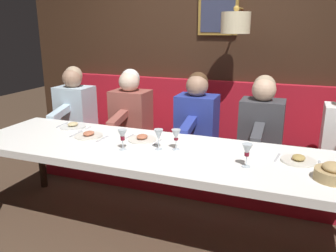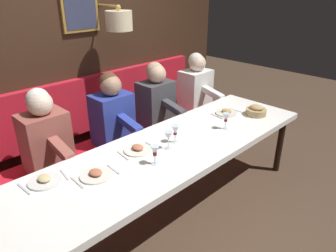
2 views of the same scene
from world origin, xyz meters
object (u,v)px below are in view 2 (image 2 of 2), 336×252
object	(u,v)px
wine_glass_0	(226,118)
wine_glass_2	(168,137)
dining_table	(168,154)
wine_glass_1	(175,131)
diner_far	(45,134)
diner_nearest	(196,85)
diner_middle	(112,112)
wine_glass_3	(155,151)
diner_near	(156,98)
bread_bowl	(256,111)

from	to	relation	value
wine_glass_0	wine_glass_2	world-z (taller)	same
dining_table	wine_glass_1	size ratio (longest dim) A/B	19.45
diner_far	wine_glass_1	size ratio (longest dim) A/B	4.82
diner_nearest	diner_middle	world-z (taller)	same
wine_glass_1	wine_glass_3	distance (m)	0.41
wine_glass_3	diner_near	bearing A→B (deg)	-43.29
wine_glass_2	wine_glass_3	size ratio (longest dim) A/B	1.00
wine_glass_0	wine_glass_3	distance (m)	0.95
diner_near	diner_far	bearing A→B (deg)	90.00
diner_near	wine_glass_0	world-z (taller)	diner_near
wine_glass_2	wine_glass_3	distance (m)	0.27
wine_glass_2	bread_bowl	distance (m)	1.24
diner_far	wine_glass_3	world-z (taller)	diner_far
dining_table	bread_bowl	distance (m)	1.24
dining_table	wine_glass_3	bearing A→B (deg)	114.34
diner_middle	wine_glass_1	world-z (taller)	diner_middle
wine_glass_2	diner_far	bearing A→B (deg)	37.77
diner_near	diner_middle	world-z (taller)	same
wine_glass_0	wine_glass_3	xyz separation A→B (m)	(0.00, 0.95, -0.00)
diner_near	bread_bowl	world-z (taller)	diner_near
wine_glass_1	wine_glass_2	xyz separation A→B (m)	(-0.04, 0.13, 0.00)
diner_nearest	diner_far	bearing A→B (deg)	90.00
wine_glass_3	bread_bowl	bearing A→B (deg)	-91.03
diner_nearest	bread_bowl	xyz separation A→B (m)	(-1.02, 0.19, -0.03)
diner_middle	wine_glass_2	bearing A→B (deg)	176.61
dining_table	diner_middle	xyz separation A→B (m)	(0.88, -0.05, 0.13)
wine_glass_1	diner_far	bearing A→B (deg)	44.12
diner_middle	diner_far	world-z (taller)	same
dining_table	wine_glass_0	world-z (taller)	wine_glass_0
diner_middle	wine_glass_0	world-z (taller)	diner_middle
diner_far	wine_glass_0	world-z (taller)	diner_far
wine_glass_1	wine_glass_3	world-z (taller)	same
diner_near	wine_glass_0	distance (m)	1.00
diner_middle	bread_bowl	world-z (taller)	diner_middle
dining_table	wine_glass_1	bearing A→B (deg)	-75.80
diner_near	wine_glass_0	size ratio (longest dim) A/B	4.82
wine_glass_0	diner_near	bearing A→B (deg)	0.34
dining_table	wine_glass_2	world-z (taller)	wine_glass_2
diner_nearest	diner_near	bearing A→B (deg)	90.00
diner_near	diner_far	size ratio (longest dim) A/B	1.00
diner_middle	wine_glass_2	xyz separation A→B (m)	(-0.89, 0.05, 0.04)
wine_glass_2	diner_middle	bearing A→B (deg)	-3.39
diner_middle	diner_far	xyz separation A→B (m)	(0.00, 0.74, 0.00)
diner_middle	diner_far	bearing A→B (deg)	90.00
bread_bowl	wine_glass_0	bearing A→B (deg)	87.20
wine_glass_1	wine_glass_3	size ratio (longest dim) A/B	1.00
dining_table	diner_far	world-z (taller)	diner_far
wine_glass_0	dining_table	bearing A→B (deg)	80.38
diner_far	wine_glass_0	bearing A→B (deg)	-125.80
diner_nearest	bread_bowl	bearing A→B (deg)	169.65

